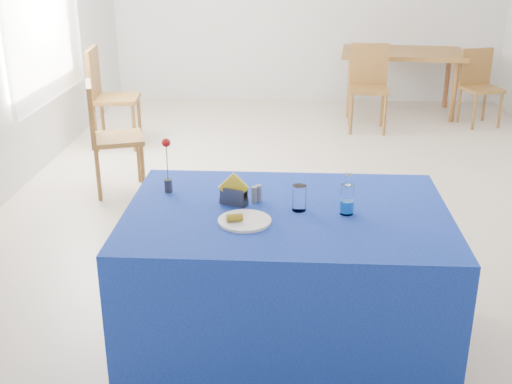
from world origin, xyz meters
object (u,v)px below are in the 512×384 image
blue_table (286,277)px  chair_bg_right (479,82)px  water_bottle (347,200)px  plate (245,221)px  oak_table (402,57)px  chair_win_a (106,130)px  chair_win_b (106,91)px  chair_bg_left (369,81)px

blue_table → chair_bg_right: 4.95m
water_bottle → plate: bearing=-164.7°
water_bottle → oak_table: bearing=78.2°
chair_win_a → chair_win_b: (-0.35, 1.28, 0.04)m
oak_table → chair_win_b: bearing=-153.7°
plate → chair_win_b: size_ratio=0.25×
blue_table → chair_bg_left: chair_bg_left is taller
water_bottle → blue_table: bearing=174.4°
oak_table → chair_bg_left: (-0.47, -0.76, -0.14)m
chair_win_a → chair_bg_left: bearing=-66.7°
water_bottle → chair_win_a: water_bottle is taller
chair_bg_left → blue_table: bearing=-98.3°
oak_table → water_bottle: bearing=-101.8°
chair_bg_left → chair_win_b: (-2.72, -0.82, 0.04)m
plate → oak_table: plate is taller
plate → blue_table: size_ratio=0.16×
chair_bg_right → chair_win_a: (-3.65, -2.38, 0.05)m
plate → blue_table: bearing=39.1°
plate → blue_table: plate is taller
chair_bg_right → chair_win_b: 4.15m
oak_table → chair_win_b: size_ratio=1.50×
chair_bg_left → chair_win_b: chair_win_b is taller
chair_bg_right → chair_win_b: bearing=178.8°
blue_table → chair_bg_left: (0.85, 4.19, 0.16)m
chair_bg_left → plate: bearing=-100.4°
blue_table → chair_bg_right: (2.13, 4.47, 0.11)m
plate → chair_win_a: (-1.32, 2.25, -0.23)m
chair_win_b → oak_table: bearing=-68.9°
plate → chair_bg_left: bearing=76.4°
chair_bg_right → water_bottle: bearing=-128.9°
oak_table → chair_win_a: chair_win_a is taller
blue_table → chair_bg_right: size_ratio=1.88×
water_bottle → oak_table: water_bottle is taller
blue_table → chair_win_a: 2.58m
oak_table → chair_win_b: chair_win_b is taller
chair_bg_left → water_bottle: bearing=-94.4°
water_bottle → chair_bg_right: 4.87m
water_bottle → chair_bg_right: size_ratio=0.25×
water_bottle → oak_table: size_ratio=0.14×
chair_bg_left → chair_win_b: size_ratio=0.93×
water_bottle → chair_bg_left: 4.26m
plate → chair_bg_left: (1.05, 4.35, -0.23)m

